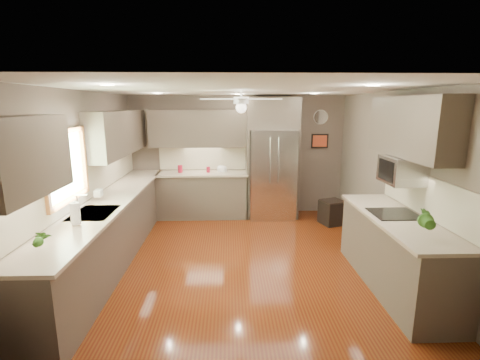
{
  "coord_description": "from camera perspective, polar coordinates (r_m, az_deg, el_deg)",
  "views": [
    {
      "loc": [
        -0.19,
        -4.84,
        2.29
      ],
      "look_at": [
        -0.01,
        0.6,
        1.12
      ],
      "focal_mm": 26.0,
      "sensor_mm": 36.0,
      "label": 1
    }
  ],
  "objects": [
    {
      "name": "floor",
      "position": [
        5.36,
        0.29,
        -13.15
      ],
      "size": [
        5.0,
        5.0,
        0.0
      ],
      "primitive_type": "plane",
      "color": "#4E180A",
      "rests_on": "ground"
    },
    {
      "name": "ceiling",
      "position": [
        4.85,
        0.33,
        14.62
      ],
      "size": [
        5.0,
        5.0,
        0.0
      ],
      "primitive_type": "plane",
      "rotation": [
        3.14,
        0.0,
        0.0
      ],
      "color": "white",
      "rests_on": "ground"
    },
    {
      "name": "wall_back",
      "position": [
        7.42,
        -0.43,
        4.09
      ],
      "size": [
        4.5,
        0.0,
        4.5
      ],
      "primitive_type": "plane",
      "rotation": [
        1.57,
        0.0,
        0.0
      ],
      "color": "brown",
      "rests_on": "ground"
    },
    {
      "name": "wall_front",
      "position": [
        2.57,
        2.48,
        -11.77
      ],
      "size": [
        4.5,
        0.0,
        4.5
      ],
      "primitive_type": "plane",
      "rotation": [
        -1.57,
        0.0,
        0.0
      ],
      "color": "brown",
      "rests_on": "ground"
    },
    {
      "name": "wall_left",
      "position": [
        5.37,
        -24.46,
        -0.14
      ],
      "size": [
        0.0,
        5.0,
        5.0
      ],
      "primitive_type": "plane",
      "rotation": [
        1.57,
        0.0,
        1.57
      ],
      "color": "brown",
      "rests_on": "ground"
    },
    {
      "name": "wall_right",
      "position": [
        5.52,
        24.35,
        0.18
      ],
      "size": [
        0.0,
        5.0,
        5.0
      ],
      "primitive_type": "plane",
      "rotation": [
        1.57,
        0.0,
        -1.57
      ],
      "color": "brown",
      "rests_on": "ground"
    },
    {
      "name": "canister_a",
      "position": [
        7.21,
        -9.8,
        1.82
      ],
      "size": [
        0.11,
        0.11,
        0.15
      ],
      "primitive_type": "cylinder",
      "rotation": [
        0.0,
        0.0,
        -0.2
      ],
      "color": "maroon",
      "rests_on": "back_run"
    },
    {
      "name": "canister_d",
      "position": [
        7.16,
        -5.23,
        1.72
      ],
      "size": [
        0.09,
        0.09,
        0.11
      ],
      "primitive_type": "cylinder",
      "rotation": [
        0.0,
        0.0,
        0.13
      ],
      "color": "maroon",
      "rests_on": "back_run"
    },
    {
      "name": "soap_bottle",
      "position": [
        5.47,
        -22.1,
        -1.92
      ],
      "size": [
        0.1,
        0.1,
        0.21
      ],
      "primitive_type": "imported",
      "rotation": [
        0.0,
        0.0,
        0.06
      ],
      "color": "white",
      "rests_on": "left_run"
    },
    {
      "name": "potted_plant_left",
      "position": [
        3.75,
        -30.17,
        -8.36
      ],
      "size": [
        0.17,
        0.13,
        0.29
      ],
      "primitive_type": "imported",
      "rotation": [
        0.0,
        0.0,
        0.21
      ],
      "color": "#2D601B",
      "rests_on": "left_run"
    },
    {
      "name": "potted_plant_right",
      "position": [
        4.15,
        28.44,
        -5.75
      ],
      "size": [
        0.23,
        0.2,
        0.36
      ],
      "primitive_type": "imported",
      "rotation": [
        0.0,
        0.0,
        -0.22
      ],
      "color": "#2D601B",
      "rests_on": "right_run"
    },
    {
      "name": "bowl",
      "position": [
        7.2,
        -3.01,
        1.53
      ],
      "size": [
        0.27,
        0.27,
        0.05
      ],
      "primitive_type": "imported",
      "rotation": [
        0.0,
        0.0,
        -0.29
      ],
      "color": "#C1BC91",
      "rests_on": "back_run"
    },
    {
      "name": "left_run",
      "position": [
        5.6,
        -20.37,
        -7.48
      ],
      "size": [
        0.65,
        4.7,
        1.45
      ],
      "color": "#4C4237",
      "rests_on": "ground"
    },
    {
      "name": "back_run",
      "position": [
        7.29,
        -6.07,
        -2.25
      ],
      "size": [
        1.85,
        0.65,
        1.45
      ],
      "color": "#4C4237",
      "rests_on": "ground"
    },
    {
      "name": "uppers",
      "position": [
        5.6,
        -7.64,
        7.75
      ],
      "size": [
        4.5,
        4.7,
        0.95
      ],
      "color": "#4C4237",
      "rests_on": "wall_left"
    },
    {
      "name": "window",
      "position": [
        4.85,
        -26.66,
        2.06
      ],
      "size": [
        0.05,
        1.12,
        0.92
      ],
      "color": "#BFF2B2",
      "rests_on": "wall_left"
    },
    {
      "name": "sink",
      "position": [
        4.88,
        -22.86,
        -5.31
      ],
      "size": [
        0.5,
        0.7,
        0.32
      ],
      "color": "silver",
      "rests_on": "left_run"
    },
    {
      "name": "refrigerator",
      "position": [
        7.14,
        5.27,
        3.22
      ],
      "size": [
        1.06,
        0.75,
        2.45
      ],
      "color": "silver",
      "rests_on": "ground"
    },
    {
      "name": "right_run",
      "position": [
        4.91,
        24.25,
        -10.58
      ],
      "size": [
        0.7,
        2.2,
        1.45
      ],
      "color": "#4C4237",
      "rests_on": "ground"
    },
    {
      "name": "microwave",
      "position": [
        4.9,
        25.01,
        1.47
      ],
      "size": [
        0.43,
        0.55,
        0.34
      ],
      "color": "silver",
      "rests_on": "wall_right"
    },
    {
      "name": "ceiling_fan",
      "position": [
        5.15,
        0.19,
        12.61
      ],
      "size": [
        1.18,
        1.18,
        0.32
      ],
      "color": "white",
      "rests_on": "ceiling"
    },
    {
      "name": "recessed_lights",
      "position": [
        5.25,
        -0.3,
        14.37
      ],
      "size": [
        2.84,
        3.14,
        0.01
      ],
      "color": "white",
      "rests_on": "ceiling"
    },
    {
      "name": "wall_clock",
      "position": [
        7.58,
        13.12,
        10.02
      ],
      "size": [
        0.3,
        0.03,
        0.3
      ],
      "color": "white",
      "rests_on": "wall_back"
    },
    {
      "name": "framed_print",
      "position": [
        7.61,
        12.94,
        6.26
      ],
      "size": [
        0.36,
        0.03,
        0.3
      ],
      "color": "black",
      "rests_on": "wall_back"
    },
    {
      "name": "stool",
      "position": [
        7.09,
        14.88,
        -5.11
      ],
      "size": [
        0.51,
        0.51,
        0.48
      ],
      "color": "black",
      "rests_on": "ground"
    },
    {
      "name": "paper_towel",
      "position": [
        4.42,
        -25.42,
        -4.98
      ],
      "size": [
        0.11,
        0.11,
        0.27
      ],
      "color": "white",
      "rests_on": "left_run"
    }
  ]
}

